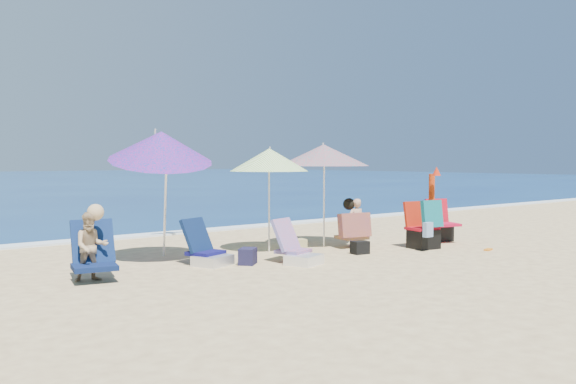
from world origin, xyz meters
TOP-DOWN VIEW (x-y plane):
  - ground at (0.00, 0.00)m, footprint 120.00×120.00m
  - foam at (0.00, 5.10)m, footprint 120.00×0.50m
  - umbrella_turquoise at (1.00, 1.54)m, footprint 1.85×1.85m
  - umbrella_striped at (-0.21, 1.64)m, footprint 1.57×1.57m
  - umbrella_blue at (-2.21, 1.88)m, footprint 2.13×2.18m
  - furled_umbrella at (2.64, 0.26)m, footprint 0.28×0.36m
  - chair_navy at (-1.80, 1.15)m, footprint 0.70×0.86m
  - chair_rainbow at (-0.62, 0.37)m, footprint 0.66×0.89m
  - camp_chair_left at (3.34, 0.64)m, footprint 0.77×0.86m
  - camp_chair_right at (2.24, 0.13)m, footprint 0.65×0.69m
  - person_center at (1.33, 1.04)m, footprint 0.69×0.58m
  - person_left at (-3.69, 1.05)m, footprint 0.74×0.82m
  - bag_navy_a at (-1.29, 0.79)m, footprint 0.40×0.39m
  - bag_tan at (0.07, 1.19)m, footprint 0.33×0.26m
  - bag_black_b at (0.86, 0.43)m, footprint 0.32×0.24m
  - orange_item at (2.98, -0.74)m, footprint 0.24×0.15m

SIDE VIEW (x-z plane):
  - ground at x=0.00m, z-range 0.00..0.00m
  - orange_item at x=2.98m, z-range 0.00..0.03m
  - foam at x=0.00m, z-range 0.00..0.04m
  - bag_black_b at x=0.86m, z-range 0.00..0.23m
  - bag_tan at x=0.07m, z-range 0.00..0.25m
  - bag_navy_a at x=-1.29m, z-range 0.00..0.26m
  - chair_rainbow at x=-0.62m, z-range -0.16..0.54m
  - chair_navy at x=-1.80m, z-range -0.17..0.55m
  - camp_chair_left at x=3.34m, z-range -0.17..0.68m
  - camp_chair_right at x=2.24m, z-range -0.13..0.79m
  - person_center at x=1.33m, z-range -0.01..0.91m
  - person_left at x=-3.69m, z-range -0.05..1.00m
  - furled_umbrella at x=2.64m, z-range 0.08..1.60m
  - umbrella_striped at x=-0.21m, z-range 0.70..2.58m
  - umbrella_turquoise at x=1.00m, z-range 0.75..2.72m
  - umbrella_blue at x=-2.21m, z-range 0.73..3.00m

